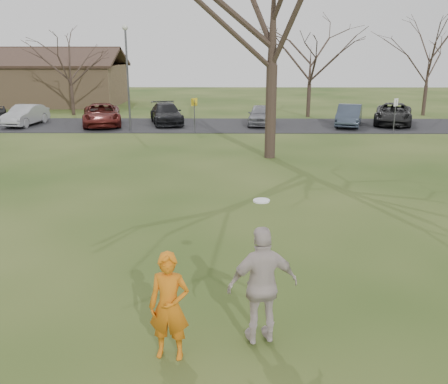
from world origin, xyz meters
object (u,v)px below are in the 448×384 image
Objects in this scene: car_4 at (260,115)px; car_6 at (393,114)px; car_3 at (166,114)px; car_5 at (349,115)px; car_1 at (25,115)px; catching_play at (263,285)px; lamp_post at (127,65)px; player_defender at (169,306)px; car_2 at (102,115)px; building at (10,83)px.

car_4 is 0.77× the size of car_6.
car_5 is (12.07, -0.85, 0.01)m from car_3.
car_3 reaches higher than car_1.
catching_play is 0.39× the size of lamp_post.
car_6 is at bearing 72.24° from player_defender.
car_3 is (9.22, 0.77, 0.01)m from car_1.
car_2 is 1.02× the size of car_6.
car_2 is at bearing -158.98° from car_6.
lamp_post reaches higher than car_3.
car_2 is 2.11× the size of catching_play.
lamp_post is (14.00, -15.50, 2.04)m from building.
car_6 is 27.60m from catching_play.
catching_play is at bearing -61.52° from building.
building is at bearing 132.09° from lamp_post.
player_defender is 0.29× the size of lamp_post.
car_3 is at bearing 58.37° from lamp_post.
car_2 is 17.78m from building.
car_1 is at bearing 170.98° from car_3.
car_4 is at bearing -167.63° from car_5.
car_1 is 1.66× the size of catching_play.
car_5 is (8.74, 25.15, -0.18)m from player_defender.
lamp_post reaches higher than player_defender.
building reaches higher than car_5.
car_2 is 1.10× the size of car_3.
player_defender is 28.18m from car_1.
car_2 reaches higher than car_4.
car_1 is 21.29m from car_5.
player_defender is at bearing -166.91° from catching_play.
car_6 is at bearing 9.79° from lamp_post.
player_defender is 0.45× the size of car_1.
lamp_post reaches higher than car_5.
building reaches higher than car_4.
lamp_post is at bearing 106.46° from catching_play.
car_6 is at bearing 31.16° from car_5.
car_1 is 0.64× the size of lamp_post.
car_2 is 16.21m from car_5.
car_1 is 5.08m from car_2.
car_6 reaches higher than car_1.
lamp_post is at bearing -9.53° from car_1.
car_3 is at bearing -2.69° from car_2.
catching_play is at bearing -73.54° from lamp_post.
car_3 is 6.32m from car_4.
car_5 is at bearing 73.74° from catching_play.
player_defender is at bearing -90.76° from car_4.
player_defender is 25.80m from car_4.
player_defender is at bearing -56.15° from car_1.
car_3 is 0.23× the size of building.
car_3 is 0.93× the size of car_6.
car_3 is 1.92× the size of catching_play.
car_4 is at bearing -17.19° from car_3.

